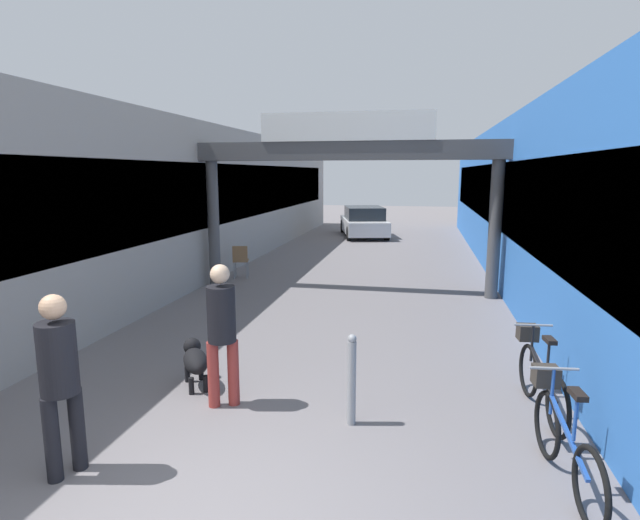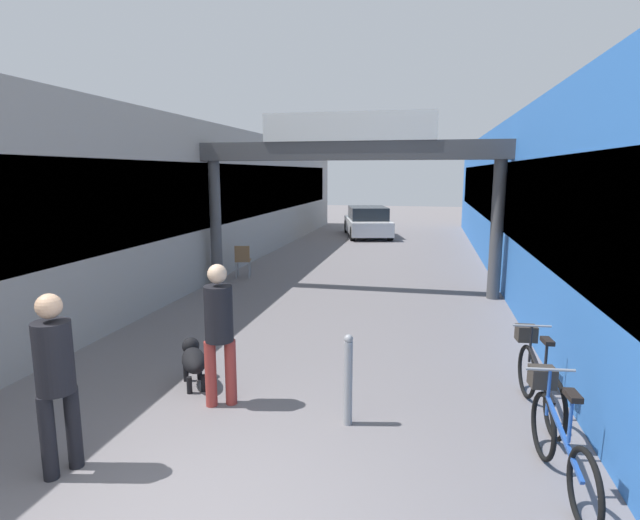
{
  "view_description": "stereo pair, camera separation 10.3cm",
  "coord_description": "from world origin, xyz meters",
  "px_view_note": "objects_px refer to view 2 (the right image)",
  "views": [
    {
      "loc": [
        1.72,
        -3.16,
        2.83
      ],
      "look_at": [
        0.0,
        5.34,
        1.3
      ],
      "focal_mm": 28.0,
      "sensor_mm": 36.0,
      "label": 1
    },
    {
      "loc": [
        1.83,
        -3.14,
        2.83
      ],
      "look_at": [
        0.0,
        5.34,
        1.3
      ],
      "focal_mm": 28.0,
      "sensor_mm": 36.0,
      "label": 2
    }
  ],
  "objects_px": {
    "cafe_chair_wood_nearer": "(243,258)",
    "parked_car_white": "(367,222)",
    "pedestrian_companion": "(55,372)",
    "dog_on_leash": "(193,359)",
    "bicycle_blue_nearest": "(558,438)",
    "pedestrian_with_dog": "(219,325)",
    "bicycle_black_second": "(537,376)",
    "bollard_post_metal": "(348,379)"
  },
  "relations": [
    {
      "from": "dog_on_leash",
      "to": "bollard_post_metal",
      "type": "bearing_deg",
      "value": -16.1
    },
    {
      "from": "bicycle_blue_nearest",
      "to": "cafe_chair_wood_nearer",
      "type": "distance_m",
      "value": 10.02
    },
    {
      "from": "pedestrian_companion",
      "to": "bollard_post_metal",
      "type": "distance_m",
      "value": 2.95
    },
    {
      "from": "parked_car_white",
      "to": "dog_on_leash",
      "type": "bearing_deg",
      "value": -91.42
    },
    {
      "from": "pedestrian_companion",
      "to": "bicycle_black_second",
      "type": "xyz_separation_m",
      "value": [
        4.65,
        2.28,
        -0.57
      ]
    },
    {
      "from": "dog_on_leash",
      "to": "bicycle_blue_nearest",
      "type": "distance_m",
      "value": 4.44
    },
    {
      "from": "cafe_chair_wood_nearer",
      "to": "parked_car_white",
      "type": "bearing_deg",
      "value": 76.89
    },
    {
      "from": "bicycle_black_second",
      "to": "bollard_post_metal",
      "type": "relative_size",
      "value": 1.59
    },
    {
      "from": "pedestrian_with_dog",
      "to": "dog_on_leash",
      "type": "relative_size",
      "value": 2.2
    },
    {
      "from": "dog_on_leash",
      "to": "parked_car_white",
      "type": "xyz_separation_m",
      "value": [
        0.4,
        16.28,
        0.28
      ]
    },
    {
      "from": "pedestrian_with_dog",
      "to": "cafe_chair_wood_nearer",
      "type": "xyz_separation_m",
      "value": [
        -2.44,
        7.16,
        -0.47
      ]
    },
    {
      "from": "bollard_post_metal",
      "to": "cafe_chair_wood_nearer",
      "type": "xyz_separation_m",
      "value": [
        -4.03,
        7.31,
        0.0
      ]
    },
    {
      "from": "bollard_post_metal",
      "to": "dog_on_leash",
      "type": "bearing_deg",
      "value": 163.9
    },
    {
      "from": "bollard_post_metal",
      "to": "parked_car_white",
      "type": "xyz_separation_m",
      "value": [
        -1.8,
        16.91,
        0.1
      ]
    },
    {
      "from": "pedestrian_with_dog",
      "to": "bicycle_blue_nearest",
      "type": "height_order",
      "value": "pedestrian_with_dog"
    },
    {
      "from": "pedestrian_companion",
      "to": "dog_on_leash",
      "type": "relative_size",
      "value": 2.19
    },
    {
      "from": "pedestrian_companion",
      "to": "dog_on_leash",
      "type": "xyz_separation_m",
      "value": [
        0.3,
        2.12,
        -0.65
      ]
    },
    {
      "from": "dog_on_leash",
      "to": "bicycle_blue_nearest",
      "type": "height_order",
      "value": "bicycle_blue_nearest"
    },
    {
      "from": "bicycle_black_second",
      "to": "cafe_chair_wood_nearer",
      "type": "bearing_deg",
      "value": 133.51
    },
    {
      "from": "dog_on_leash",
      "to": "pedestrian_with_dog",
      "type": "bearing_deg",
      "value": -38.67
    },
    {
      "from": "cafe_chair_wood_nearer",
      "to": "parked_car_white",
      "type": "height_order",
      "value": "parked_car_white"
    },
    {
      "from": "bollard_post_metal",
      "to": "parked_car_white",
      "type": "height_order",
      "value": "parked_car_white"
    },
    {
      "from": "pedestrian_companion",
      "to": "dog_on_leash",
      "type": "distance_m",
      "value": 2.24
    },
    {
      "from": "pedestrian_with_dog",
      "to": "pedestrian_companion",
      "type": "bearing_deg",
      "value": -118.91
    },
    {
      "from": "pedestrian_companion",
      "to": "cafe_chair_wood_nearer",
      "type": "relative_size",
      "value": 1.97
    },
    {
      "from": "pedestrian_with_dog",
      "to": "bicycle_blue_nearest",
      "type": "distance_m",
      "value": 3.77
    },
    {
      "from": "bicycle_blue_nearest",
      "to": "pedestrian_with_dog",
      "type": "bearing_deg",
      "value": 167.58
    },
    {
      "from": "dog_on_leash",
      "to": "bicycle_black_second",
      "type": "relative_size",
      "value": 0.48
    },
    {
      "from": "dog_on_leash",
      "to": "bollard_post_metal",
      "type": "distance_m",
      "value": 2.3
    },
    {
      "from": "pedestrian_companion",
      "to": "cafe_chair_wood_nearer",
      "type": "xyz_separation_m",
      "value": [
        -1.53,
        8.8,
        -0.47
      ]
    },
    {
      "from": "bicycle_black_second",
      "to": "pedestrian_with_dog",
      "type": "bearing_deg",
      "value": -170.31
    },
    {
      "from": "pedestrian_companion",
      "to": "pedestrian_with_dog",
      "type": "bearing_deg",
      "value": 61.09
    },
    {
      "from": "bollard_post_metal",
      "to": "cafe_chair_wood_nearer",
      "type": "relative_size",
      "value": 1.19
    },
    {
      "from": "cafe_chair_wood_nearer",
      "to": "dog_on_leash",
      "type": "bearing_deg",
      "value": -74.64
    },
    {
      "from": "pedestrian_companion",
      "to": "cafe_chair_wood_nearer",
      "type": "height_order",
      "value": "pedestrian_companion"
    },
    {
      "from": "bicycle_blue_nearest",
      "to": "bicycle_black_second",
      "type": "xyz_separation_m",
      "value": [
        0.11,
        1.44,
        0.0
      ]
    },
    {
      "from": "cafe_chair_wood_nearer",
      "to": "bollard_post_metal",
      "type": "bearing_deg",
      "value": -61.11
    },
    {
      "from": "pedestrian_companion",
      "to": "parked_car_white",
      "type": "bearing_deg",
      "value": 87.81
    },
    {
      "from": "pedestrian_with_dog",
      "to": "parked_car_white",
      "type": "xyz_separation_m",
      "value": [
        -0.2,
        16.76,
        -0.37
      ]
    },
    {
      "from": "dog_on_leash",
      "to": "pedestrian_companion",
      "type": "bearing_deg",
      "value": -98.05
    },
    {
      "from": "pedestrian_companion",
      "to": "parked_car_white",
      "type": "relative_size",
      "value": 0.41
    },
    {
      "from": "bicycle_black_second",
      "to": "bollard_post_metal",
      "type": "bearing_deg",
      "value": -159.82
    }
  ]
}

